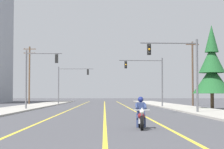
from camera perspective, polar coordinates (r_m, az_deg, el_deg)
The scene contains 13 objects.
lane_stripe_center at distance 52.96m, azimuth -0.99°, elevation -4.40°, with size 0.16×100.00×0.01m, color yellow.
lane_stripe_left at distance 53.08m, azimuth -4.92°, elevation -4.38°, with size 0.16×100.00×0.01m, color yellow.
lane_stripe_right at distance 53.04m, azimuth 2.14°, elevation -4.39°, with size 0.16×100.00×0.01m, color yellow.
sidewalk_kerb_right at distance 48.81m, azimuth 9.72°, elevation -4.42°, with size 4.40×110.00×0.14m, color #ADA89E.
sidewalk_kerb_left at distance 48.88m, azimuth -12.16°, elevation -4.40°, with size 4.40×110.00×0.14m, color #ADA89E.
motorcycle_with_rider at distance 19.54m, azimuth 3.86°, elevation -5.51°, with size 0.70×2.19×1.46m.
traffic_signal_near_right at distance 36.06m, azimuth 9.12°, elevation 1.37°, with size 4.83×0.55×6.20m.
traffic_signal_near_left at distance 45.10m, azimuth -10.03°, elevation 0.47°, with size 3.80×0.37×6.20m.
traffic_signal_mid_right at distance 53.75m, azimuth 5.02°, elevation 0.04°, with size 5.48×0.62×6.20m.
traffic_signal_mid_left at distance 70.75m, azimuth -5.76°, elevation -0.61°, with size 5.78×0.50×6.20m.
utility_pole_right_far at distance 62.48m, azimuth 10.66°, elevation 0.29°, with size 1.90×0.26×9.20m.
utility_pole_left_far at distance 70.63m, azimuth -10.92°, elevation 0.15°, with size 1.99×0.26×9.39m.
conifer_tree_right_verge_far at distance 47.90m, azimuth 13.12°, elevation 0.54°, with size 4.18×4.18×9.19m.
Camera 1 is at (0.18, -7.94, 1.53)m, focal length 68.85 mm.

